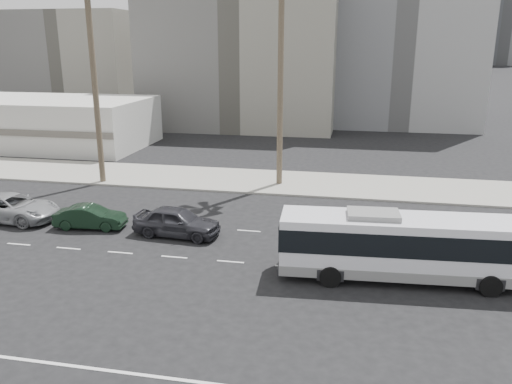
% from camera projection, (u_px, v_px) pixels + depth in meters
% --- Properties ---
extents(ground, '(700.00, 700.00, 0.00)m').
position_uv_depth(ground, '(289.00, 267.00, 25.31)').
color(ground, black).
rests_on(ground, ground).
extents(sidewalk_north, '(120.00, 7.00, 0.15)m').
position_uv_depth(sidewalk_north, '(316.00, 184.00, 39.88)').
color(sidewalk_north, gray).
rests_on(sidewalk_north, ground).
extents(commercial_low, '(22.00, 12.16, 5.00)m').
position_uv_depth(commercial_low, '(44.00, 122.00, 54.66)').
color(commercial_low, beige).
rests_on(commercial_low, ground).
extents(midrise_beige_west, '(24.00, 18.00, 18.00)m').
position_uv_depth(midrise_beige_west, '(245.00, 56.00, 67.38)').
color(midrise_beige_west, slate).
rests_on(midrise_beige_west, ground).
extents(midrise_gray_center, '(20.00, 20.00, 26.00)m').
position_uv_depth(midrise_gray_center, '(401.00, 25.00, 69.12)').
color(midrise_gray_center, slate).
rests_on(midrise_gray_center, ground).
extents(midrise_beige_far, '(18.00, 16.00, 15.00)m').
position_uv_depth(midrise_beige_far, '(85.00, 64.00, 77.35)').
color(midrise_beige_far, slate).
rests_on(midrise_beige_far, ground).
extents(highrise_far, '(22.00, 22.00, 60.00)m').
position_uv_depth(highrise_far, '(504.00, 1.00, 248.62)').
color(highrise_far, '#535659').
rests_on(highrise_far, ground).
extents(city_bus, '(11.50, 3.25, 3.26)m').
position_uv_depth(city_bus, '(404.00, 245.00, 23.54)').
color(city_bus, silver).
rests_on(city_bus, ground).
extents(car_a, '(2.45, 5.17, 1.71)m').
position_uv_depth(car_a, '(177.00, 222.00, 29.18)').
color(car_a, '#2C2B31').
rests_on(car_a, ground).
extents(car_b, '(1.87, 4.29, 1.37)m').
position_uv_depth(car_b, '(90.00, 217.00, 30.44)').
color(car_b, black).
rests_on(car_b, ground).
extents(car_c, '(3.04, 6.10, 1.66)m').
position_uv_depth(car_c, '(11.00, 207.00, 31.73)').
color(car_c, gray).
rests_on(car_c, ground).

